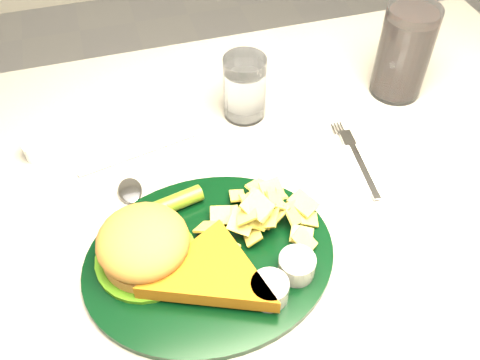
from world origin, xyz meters
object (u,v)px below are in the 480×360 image
(dinner_plate, at_px, (209,244))
(cola_glass, at_px, (404,52))
(water_glass, at_px, (245,88))
(table, at_px, (245,318))
(fork_napkin, at_px, (362,167))

(dinner_plate, distance_m, cola_glass, 0.47)
(dinner_plate, bearing_deg, water_glass, 62.54)
(dinner_plate, xyz_separation_m, water_glass, (0.13, 0.27, 0.02))
(water_glass, bearing_deg, table, -105.41)
(table, relative_size, fork_napkin, 8.29)
(table, xyz_separation_m, dinner_plate, (-0.08, -0.09, 0.41))
(cola_glass, relative_size, fork_napkin, 1.09)
(water_glass, xyz_separation_m, fork_napkin, (0.13, -0.17, -0.05))
(water_glass, distance_m, cola_glass, 0.27)
(dinner_plate, bearing_deg, cola_glass, 30.44)
(table, distance_m, water_glass, 0.46)
(table, bearing_deg, water_glass, 74.59)
(dinner_plate, relative_size, water_glass, 3.03)
(dinner_plate, distance_m, fork_napkin, 0.28)
(fork_napkin, bearing_deg, cola_glass, 54.89)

